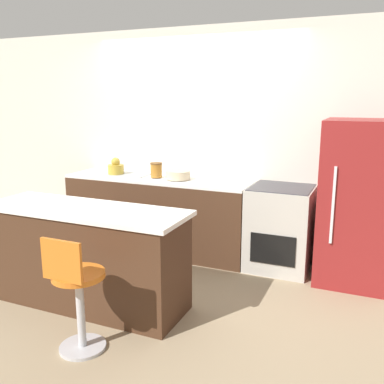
{
  "coord_description": "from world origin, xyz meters",
  "views": [
    {
      "loc": [
        1.99,
        -4.04,
        1.82
      ],
      "look_at": [
        0.42,
        -0.41,
        0.93
      ],
      "focal_mm": 40.0,
      "sensor_mm": 36.0,
      "label": 1
    }
  ],
  "objects_px": {
    "kettle": "(116,168)",
    "mixing_bowl": "(178,175)",
    "oven_range": "(280,228)",
    "refrigerator": "(356,203)",
    "stool_chair": "(77,295)"
  },
  "relations": [
    {
      "from": "kettle",
      "to": "oven_range",
      "type": "bearing_deg",
      "value": 0.94
    },
    {
      "from": "refrigerator",
      "to": "mixing_bowl",
      "type": "xyz_separation_m",
      "value": [
        -1.92,
        -0.0,
        0.14
      ]
    },
    {
      "from": "kettle",
      "to": "mixing_bowl",
      "type": "height_order",
      "value": "kettle"
    },
    {
      "from": "oven_range",
      "to": "mixing_bowl",
      "type": "height_order",
      "value": "mixing_bowl"
    },
    {
      "from": "refrigerator",
      "to": "mixing_bowl",
      "type": "relative_size",
      "value": 5.76
    },
    {
      "from": "stool_chair",
      "to": "mixing_bowl",
      "type": "xyz_separation_m",
      "value": [
        -0.19,
        2.1,
        0.5
      ]
    },
    {
      "from": "oven_range",
      "to": "mixing_bowl",
      "type": "bearing_deg",
      "value": -178.4
    },
    {
      "from": "kettle",
      "to": "mixing_bowl",
      "type": "distance_m",
      "value": 0.84
    },
    {
      "from": "oven_range",
      "to": "mixing_bowl",
      "type": "xyz_separation_m",
      "value": [
        -1.18,
        -0.03,
        0.5
      ]
    },
    {
      "from": "oven_range",
      "to": "stool_chair",
      "type": "bearing_deg",
      "value": -114.95
    },
    {
      "from": "oven_range",
      "to": "stool_chair",
      "type": "height_order",
      "value": "oven_range"
    },
    {
      "from": "mixing_bowl",
      "to": "refrigerator",
      "type": "bearing_deg",
      "value": 0.05
    },
    {
      "from": "oven_range",
      "to": "stool_chair",
      "type": "xyz_separation_m",
      "value": [
        -0.99,
        -2.13,
        -0.01
      ]
    },
    {
      "from": "oven_range",
      "to": "mixing_bowl",
      "type": "distance_m",
      "value": 1.28
    },
    {
      "from": "refrigerator",
      "to": "stool_chair",
      "type": "bearing_deg",
      "value": -129.46
    }
  ]
}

